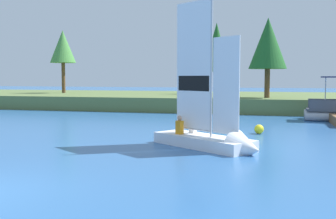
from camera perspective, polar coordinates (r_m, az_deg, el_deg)
shore_bank at (r=37.56m, az=4.17°, el=1.33°), size 80.00×15.66×1.14m
shoreline_tree_left at (r=41.76m, az=-14.71°, el=8.58°), size 2.53×2.53×6.23m
shoreline_tree_midleft at (r=38.68m, az=6.91°, el=8.73°), size 2.55×2.55×6.71m
shoreline_tree_centre at (r=31.59m, az=14.01°, el=9.06°), size 2.86×2.86×6.04m
sailboat at (r=15.07m, az=6.97°, el=-3.82°), size 4.70×3.80×6.63m
channel_buoy at (r=19.60m, az=12.81°, el=-2.74°), size 0.45×0.45×0.45m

